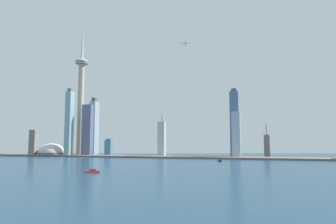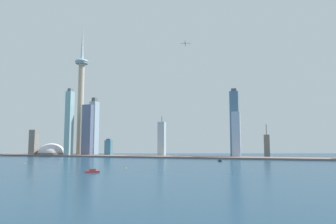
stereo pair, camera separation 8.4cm
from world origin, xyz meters
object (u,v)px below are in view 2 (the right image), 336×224
channel_buoy_0 (25,163)px  channel_buoy_1 (126,167)px  skyscraper_5 (267,146)px  skyscraper_6 (236,135)px  skyscraper_2 (69,123)px  skyscraper_4 (94,127)px  observation_tower (81,92)px  airplane (185,44)px  skyscraper_1 (235,124)px  skyscraper_8 (87,130)px  boat_2 (220,161)px  skyscraper_3 (162,139)px  stadium_dome (51,153)px  skyscraper_0 (34,143)px  boat_0 (93,171)px  skyscraper_7 (109,148)px

channel_buoy_0 → channel_buoy_1: (198.99, -32.77, -0.06)m
skyscraper_5 → skyscraper_6: (-66.54, -46.48, 25.86)m
skyscraper_2 → skyscraper_4: size_ratio=1.05×
skyscraper_6 → channel_buoy_1: bearing=-110.2°
observation_tower → channel_buoy_1: size_ratio=169.52×
airplane → skyscraper_1: bearing=-51.4°
channel_buoy_0 → airplane: size_ratio=0.09×
skyscraper_8 → boat_2: skyscraper_8 is taller
boat_2 → skyscraper_5: bearing=72.1°
skyscraper_3 → skyscraper_1: bearing=14.3°
stadium_dome → skyscraper_0: bearing=-156.3°
boat_2 → channel_buoy_0: size_ratio=4.08×
skyscraper_3 → skyscraper_4: size_ratio=0.60×
channel_buoy_1 → skyscraper_4: bearing=126.3°
skyscraper_3 → boat_0: (49.58, -399.03, -41.68)m
skyscraper_2 → channel_buoy_1: bearing=-43.8°
airplane → boat_0: bearing=163.7°
skyscraper_4 → channel_buoy_1: size_ratio=76.89×
skyscraper_5 → boat_0: skyscraper_5 is taller
skyscraper_1 → skyscraper_3: 183.65m
skyscraper_6 → stadium_dome: bearing=-177.0°
skyscraper_0 → skyscraper_6: bearing=4.8°
airplane → skyscraper_0: bearing=75.5°
skyscraper_8 → channel_buoy_0: size_ratio=58.93×
skyscraper_5 → boat_2: (-86.02, -187.79, -25.42)m
skyscraper_3 → skyscraper_6: (180.89, -0.68, 9.58)m
skyscraper_2 → skyscraper_4: (3.83, 113.45, -5.23)m
skyscraper_3 → channel_buoy_1: skyscraper_3 is taller
skyscraper_6 → channel_buoy_0: bearing=-137.2°
skyscraper_1 → skyscraper_3: (-174.07, -44.21, -38.34)m
skyscraper_3 → skyscraper_7: bearing=-179.4°
channel_buoy_0 → skyscraper_4: bearing=104.1°
skyscraper_3 → skyscraper_5: 252.16m
observation_tower → skyscraper_2: observation_tower is taller
skyscraper_2 → airplane: airplane is taller
skyscraper_1 → boat_0: skyscraper_1 is taller
skyscraper_0 → skyscraper_3: 348.98m
skyscraper_1 → channel_buoy_0: bearing=-132.5°
skyscraper_5 → skyscraper_8: bearing=-171.8°
channel_buoy_1 → skyscraper_2: bearing=136.2°
skyscraper_7 → channel_buoy_1: size_ratio=20.86×
boat_2 → channel_buoy_1: boat_2 is taller
stadium_dome → boat_2: (464.74, -115.85, -6.64)m
stadium_dome → skyscraper_2: size_ratio=0.41×
skyscraper_4 → boat_0: (280.25, -463.93, -78.04)m
skyscraper_2 → skyscraper_7: (88.62, 47.13, -63.50)m
skyscraper_1 → skyscraper_4: size_ratio=1.01×
boat_2 → channel_buoy_1: size_ratio=4.30×
stadium_dome → channel_buoy_0: 317.31m
channel_buoy_1 → airplane: bearing=85.8°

